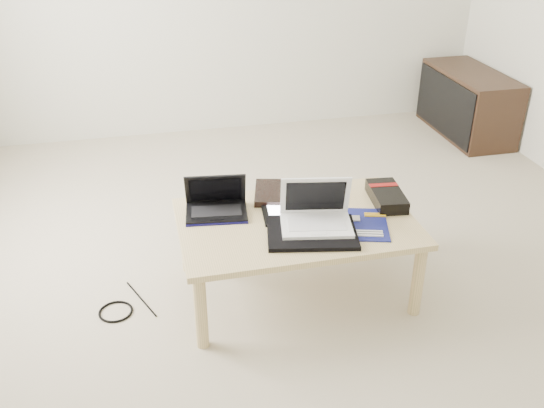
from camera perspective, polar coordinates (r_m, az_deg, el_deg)
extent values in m
plane|color=#B5AC93|center=(3.28, 2.33, -5.20)|extent=(4.00, 4.00, 0.00)
cube|color=#D1B47E|center=(2.84, 2.31, -1.81)|extent=(1.10, 0.70, 0.03)
cylinder|color=#D1B47E|center=(2.64, -6.72, -10.04)|extent=(0.06, 0.06, 0.37)
cylinder|color=#D1B47E|center=(2.88, 13.55, -7.00)|extent=(0.06, 0.06, 0.37)
cylinder|color=#D1B47E|center=(3.13, -8.10, -3.31)|extent=(0.06, 0.06, 0.37)
cylinder|color=#D1B47E|center=(3.34, 9.20, -1.23)|extent=(0.06, 0.06, 0.37)
cube|color=#332015|center=(5.05, 17.95, 9.02)|extent=(0.40, 0.90, 0.50)
cube|color=black|center=(4.95, 15.92, 8.95)|extent=(0.02, 0.86, 0.44)
cube|color=black|center=(3.05, 1.32, 1.05)|extent=(0.36, 0.33, 0.03)
cube|color=black|center=(2.89, -5.24, -0.81)|extent=(0.31, 0.23, 0.02)
cube|color=black|center=(2.88, -5.25, -0.66)|extent=(0.25, 0.14, 0.00)
cube|color=black|center=(2.82, -5.21, -1.37)|extent=(0.07, 0.04, 0.00)
cube|color=black|center=(2.90, -5.35, 1.43)|extent=(0.30, 0.13, 0.18)
cube|color=black|center=(2.89, -5.35, 1.32)|extent=(0.25, 0.10, 0.14)
cube|color=#0D0C44|center=(2.81, -5.19, -1.88)|extent=(0.29, 0.05, 0.01)
cube|color=black|center=(2.88, 1.81, -0.91)|extent=(0.29, 0.23, 0.01)
cube|color=white|center=(2.87, 1.81, -0.79)|extent=(0.23, 0.18, 0.00)
cube|color=#B3B3B7|center=(2.92, 4.10, -0.43)|extent=(0.11, 0.24, 0.02)
cube|color=#99999E|center=(2.92, 4.11, -0.24)|extent=(0.09, 0.20, 0.00)
cube|color=black|center=(2.73, 3.76, -2.70)|extent=(0.45, 0.36, 0.02)
cube|color=white|center=(2.75, 4.19, -2.01)|extent=(0.35, 0.28, 0.02)
cube|color=white|center=(2.74, 4.21, -1.89)|extent=(0.28, 0.17, 0.00)
cube|color=white|center=(2.67, 4.39, -2.75)|extent=(0.07, 0.04, 0.00)
cube|color=white|center=(2.76, 4.10, 0.80)|extent=(0.32, 0.13, 0.21)
cube|color=black|center=(2.76, 4.11, 0.72)|extent=(0.27, 0.10, 0.17)
cube|color=#0B124B|center=(2.83, 8.42, -1.90)|extent=(0.31, 0.35, 0.01)
cube|color=#B3B3B7|center=(2.86, 7.78, -1.36)|extent=(0.06, 0.06, 0.01)
cube|color=gold|center=(2.91, 9.65, -0.92)|extent=(0.10, 0.04, 0.01)
cube|color=gold|center=(2.89, 9.68, -1.09)|extent=(0.10, 0.04, 0.01)
cube|color=silver|center=(2.77, 8.95, -2.52)|extent=(0.14, 0.05, 0.01)
cube|color=silver|center=(2.75, 8.98, -2.74)|extent=(0.14, 0.05, 0.01)
cube|color=silver|center=(2.73, 9.02, -2.95)|extent=(0.14, 0.05, 0.01)
cube|color=black|center=(2.78, 7.29, -2.28)|extent=(0.03, 0.03, 0.01)
cube|color=black|center=(3.03, 10.73, 0.73)|extent=(0.18, 0.30, 0.06)
cube|color=maroon|center=(3.07, 10.46, 1.79)|extent=(0.15, 0.05, 0.00)
torus|color=black|center=(2.83, 0.52, -1.51)|extent=(0.12, 0.12, 0.01)
torus|color=black|center=(3.00, -14.50, -9.78)|extent=(0.17, 0.17, 0.01)
cylinder|color=black|center=(3.06, -12.21, -8.72)|extent=(0.13, 0.31, 0.01)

